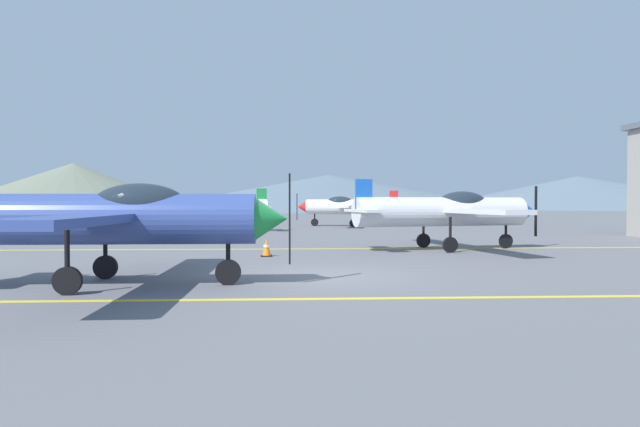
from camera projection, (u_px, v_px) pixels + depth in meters
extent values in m
plane|color=slate|center=(323.00, 276.00, 12.94)|extent=(400.00, 400.00, 0.00)
cube|color=yellow|center=(332.00, 299.00, 9.86)|extent=(80.00, 0.16, 0.01)
cube|color=yellow|center=(313.00, 249.00, 20.32)|extent=(80.00, 0.16, 0.01)
cylinder|color=#33478C|center=(97.00, 219.00, 11.34)|extent=(6.67, 1.15, 1.08)
cone|color=#1E8C3F|center=(271.00, 219.00, 11.57)|extent=(0.70, 0.92, 0.92)
cube|color=black|center=(290.00, 219.00, 11.59)|extent=(0.04, 0.12, 1.96)
ellipsoid|color=#1E2833|center=(140.00, 204.00, 11.39)|extent=(1.97, 0.90, 0.88)
cube|color=#33478C|center=(116.00, 217.00, 11.37)|extent=(1.18, 8.63, 0.16)
cylinder|color=black|center=(228.00, 249.00, 11.52)|extent=(0.10, 0.10, 0.98)
cylinder|color=black|center=(228.00, 272.00, 11.53)|extent=(0.55, 0.12, 0.55)
cylinder|color=black|center=(67.00, 255.00, 10.27)|extent=(0.10, 0.10, 0.98)
cylinder|color=black|center=(67.00, 281.00, 10.28)|extent=(0.55, 0.12, 0.55)
cylinder|color=black|center=(105.00, 246.00, 12.42)|extent=(0.10, 0.10, 0.98)
cylinder|color=black|center=(105.00, 267.00, 12.43)|extent=(0.55, 0.12, 0.55)
cylinder|color=silver|center=(441.00, 212.00, 19.93)|extent=(6.74, 2.41, 1.08)
cone|color=blue|center=(527.00, 211.00, 20.86)|extent=(0.86, 1.04, 0.92)
cube|color=black|center=(536.00, 211.00, 20.95)|extent=(0.06, 0.12, 1.96)
ellipsoid|color=#1E2833|center=(462.00, 203.00, 20.15)|extent=(2.10, 1.26, 0.88)
cube|color=silver|center=(451.00, 210.00, 20.03)|extent=(2.81, 8.66, 0.16)
cube|color=silver|center=(364.00, 211.00, 19.17)|extent=(1.19, 2.63, 0.10)
cube|color=blue|center=(364.00, 196.00, 19.16)|extent=(0.63, 0.24, 1.18)
cylinder|color=black|center=(506.00, 228.00, 20.64)|extent=(0.10, 0.10, 0.98)
cylinder|color=black|center=(506.00, 241.00, 20.65)|extent=(0.56, 0.23, 0.55)
cylinder|color=black|center=(450.00, 231.00, 18.86)|extent=(0.10, 0.10, 0.98)
cylinder|color=black|center=(450.00, 245.00, 18.87)|extent=(0.56, 0.23, 0.55)
cylinder|color=black|center=(423.00, 228.00, 20.94)|extent=(0.10, 0.10, 0.98)
cylinder|color=black|center=(423.00, 241.00, 20.95)|extent=(0.56, 0.23, 0.55)
cylinder|color=silver|center=(211.00, 208.00, 31.71)|extent=(6.72, 2.67, 1.08)
cone|color=#1E8C3F|center=(146.00, 208.00, 30.64)|extent=(0.89, 1.06, 0.92)
cube|color=black|center=(138.00, 208.00, 30.53)|extent=(0.07, 0.12, 1.96)
ellipsoid|color=#1E2833|center=(196.00, 203.00, 31.45)|extent=(2.12, 1.33, 0.88)
cube|color=silver|center=(204.00, 207.00, 31.60)|extent=(3.15, 8.62, 0.16)
cube|color=silver|center=(262.00, 207.00, 32.60)|extent=(1.29, 2.64, 0.10)
cube|color=#1E8C3F|center=(262.00, 198.00, 32.59)|extent=(0.63, 0.26, 1.18)
cylinder|color=black|center=(163.00, 219.00, 30.93)|extent=(0.10, 0.10, 0.98)
cylinder|color=black|center=(163.00, 228.00, 30.94)|extent=(0.56, 0.25, 0.55)
cylinder|color=black|center=(212.00, 218.00, 32.82)|extent=(0.10, 0.10, 0.98)
cylinder|color=black|center=(212.00, 227.00, 32.83)|extent=(0.56, 0.25, 0.55)
cylinder|color=black|center=(216.00, 220.00, 30.75)|extent=(0.10, 0.10, 0.98)
cylinder|color=black|center=(216.00, 228.00, 30.76)|extent=(0.56, 0.25, 0.55)
cylinder|color=white|center=(352.00, 207.00, 39.09)|extent=(6.74, 2.35, 1.08)
cone|color=red|center=(302.00, 207.00, 39.63)|extent=(0.85, 1.03, 0.92)
cube|color=black|center=(297.00, 207.00, 39.68)|extent=(0.06, 0.12, 1.96)
ellipsoid|color=#1E2833|center=(340.00, 202.00, 39.21)|extent=(2.09, 1.24, 0.88)
cube|color=white|center=(346.00, 206.00, 39.15)|extent=(2.73, 8.67, 0.16)
cube|color=white|center=(394.00, 206.00, 38.65)|extent=(1.17, 2.63, 0.10)
cube|color=red|center=(394.00, 199.00, 38.64)|extent=(0.63, 0.23, 1.18)
cylinder|color=black|center=(315.00, 216.00, 39.50)|extent=(0.10, 0.10, 0.98)
cylinder|color=black|center=(315.00, 222.00, 39.51)|extent=(0.56, 0.22, 0.55)
cylinder|color=black|center=(356.00, 215.00, 40.14)|extent=(0.10, 0.10, 0.98)
cylinder|color=black|center=(356.00, 222.00, 40.15)|extent=(0.56, 0.22, 0.55)
cylinder|color=black|center=(353.00, 216.00, 38.01)|extent=(0.10, 0.10, 0.98)
cylinder|color=black|center=(353.00, 223.00, 38.02)|extent=(0.56, 0.22, 0.55)
cube|color=black|center=(267.00, 256.00, 17.54)|extent=(0.36, 0.36, 0.04)
cone|color=orange|center=(267.00, 247.00, 17.54)|extent=(0.29, 0.29, 0.55)
cylinder|color=white|center=(267.00, 246.00, 17.54)|extent=(0.20, 0.20, 0.08)
cone|color=slate|center=(74.00, 185.00, 156.86)|extent=(68.65, 68.65, 13.14)
cone|color=slate|center=(329.00, 192.00, 126.28)|extent=(88.09, 88.09, 8.10)
cone|color=slate|center=(578.00, 192.00, 142.79)|extent=(83.70, 83.70, 8.59)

